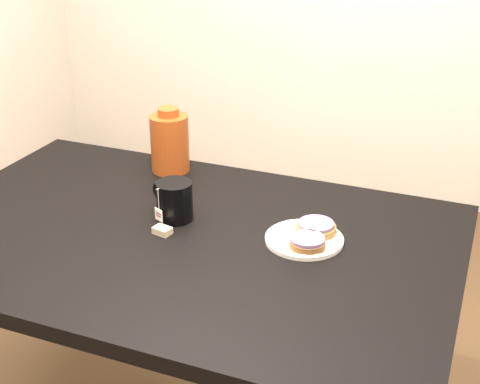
# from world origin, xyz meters

# --- Properties ---
(table) EXTENTS (1.40, 0.90, 0.75)m
(table) POSITION_xyz_m (0.00, 0.00, 0.67)
(table) COLOR black
(table) RESTS_ON ground_plane
(plate) EXTENTS (0.20, 0.20, 0.01)m
(plate) POSITION_xyz_m (0.31, 0.08, 0.76)
(plate) COLOR white
(plate) RESTS_ON table
(bagel_back) EXTENTS (0.12, 0.12, 0.03)m
(bagel_back) POSITION_xyz_m (0.33, 0.12, 0.77)
(bagel_back) COLOR brown
(bagel_back) RESTS_ON plate
(bagel_front) EXTENTS (0.13, 0.13, 0.03)m
(bagel_front) POSITION_xyz_m (0.33, 0.04, 0.77)
(bagel_front) COLOR brown
(bagel_front) RESTS_ON plate
(mug) EXTENTS (0.15, 0.13, 0.11)m
(mug) POSITION_xyz_m (-0.05, 0.07, 0.80)
(mug) COLOR black
(mug) RESTS_ON table
(teabag_pouch) EXTENTS (0.05, 0.04, 0.02)m
(teabag_pouch) POSITION_xyz_m (-0.04, -0.02, 0.76)
(teabag_pouch) COLOR #C6B793
(teabag_pouch) RESTS_ON table
(bagel_package) EXTENTS (0.12, 0.12, 0.20)m
(bagel_package) POSITION_xyz_m (-0.21, 0.36, 0.84)
(bagel_package) COLOR maroon
(bagel_package) RESTS_ON table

